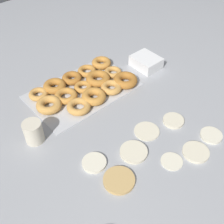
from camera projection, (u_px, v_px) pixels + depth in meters
The scene contains 12 objects.
ground_plane at pixel (125, 135), 1.12m from camera, with size 3.00×3.00×0.00m, color #9EA0A5.
pancake_0 at pixel (134, 152), 1.05m from camera, with size 0.10×0.10×0.01m, color beige.
pancake_1 at pixel (147, 131), 1.13m from camera, with size 0.10×0.10×0.01m, color beige.
pancake_2 at pixel (196, 152), 1.05m from camera, with size 0.10×0.10×0.01m, color beige.
pancake_3 at pixel (172, 161), 1.02m from camera, with size 0.08×0.08×0.01m, color silver.
pancake_4 at pixel (119, 180), 0.96m from camera, with size 0.11×0.11×0.01m, color tan.
pancake_5 at pixel (173, 121), 1.17m from camera, with size 0.09×0.09×0.01m, color beige.
pancake_6 at pixel (94, 163), 1.02m from camera, with size 0.09×0.09×0.01m, color silver.
pancake_7 at pixel (211, 135), 1.11m from camera, with size 0.09×0.09×0.01m, color silver.
donut_tray at pixel (85, 87), 1.30m from camera, with size 0.49×0.31×0.04m.
container_stack at pixel (146, 62), 1.43m from camera, with size 0.12×0.14×0.06m.
paper_cup at pixel (33, 132), 1.07m from camera, with size 0.07×0.07×0.09m.
Camera 1 is at (0.52, 0.52, 0.85)m, focal length 45.00 mm.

